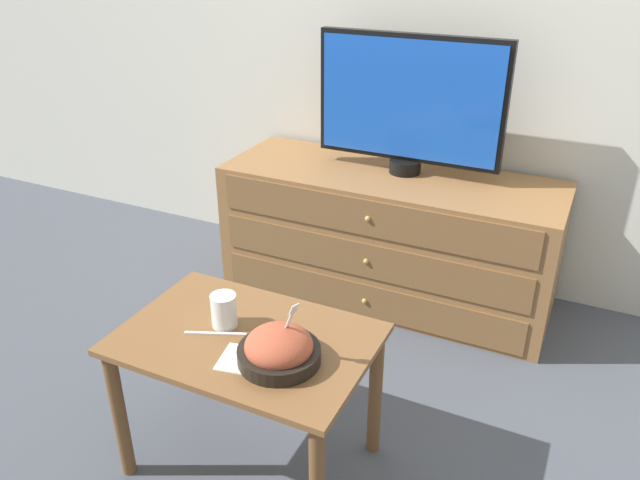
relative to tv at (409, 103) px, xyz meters
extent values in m
plane|color=#474C56|center=(0.04, 0.23, -0.91)|extent=(12.00, 12.00, 0.00)
cube|color=olive|center=(-0.04, -0.06, -0.61)|extent=(1.50, 0.52, 0.60)
cube|color=brown|center=(-0.04, -0.32, -0.81)|extent=(1.38, 0.01, 0.16)
sphere|color=tan|center=(-0.04, -0.33, -0.81)|extent=(0.02, 0.02, 0.02)
cube|color=brown|center=(-0.04, -0.32, -0.61)|extent=(1.38, 0.01, 0.16)
sphere|color=tan|center=(-0.04, -0.33, -0.61)|extent=(0.02, 0.02, 0.02)
cube|color=brown|center=(-0.04, -0.32, -0.41)|extent=(1.38, 0.01, 0.16)
sphere|color=tan|center=(-0.04, -0.33, -0.41)|extent=(0.02, 0.02, 0.02)
cylinder|color=black|center=(0.00, 0.00, -0.28)|extent=(0.14, 0.14, 0.06)
cube|color=black|center=(0.00, 0.00, 0.01)|extent=(0.81, 0.04, 0.53)
cube|color=blue|center=(0.00, -0.02, 0.01)|extent=(0.77, 0.01, 0.49)
cube|color=brown|center=(-0.07, -1.24, -0.43)|extent=(0.75, 0.50, 0.02)
cylinder|color=brown|center=(-0.41, -1.46, -0.67)|extent=(0.04, 0.04, 0.47)
cylinder|color=brown|center=(-0.41, -1.03, -0.67)|extent=(0.04, 0.04, 0.47)
cylinder|color=brown|center=(0.27, -1.03, -0.67)|extent=(0.04, 0.04, 0.47)
cylinder|color=black|center=(0.08, -1.30, -0.40)|extent=(0.23, 0.23, 0.04)
ellipsoid|color=#AD4C33|center=(0.08, -1.30, -0.37)|extent=(0.19, 0.19, 0.10)
cube|color=white|center=(0.09, -1.27, -0.32)|extent=(0.07, 0.04, 0.15)
cube|color=white|center=(0.12, -1.29, -0.24)|extent=(0.02, 0.03, 0.03)
cylinder|color=#9E6638|center=(-0.16, -1.22, -0.39)|extent=(0.07, 0.07, 0.06)
cylinder|color=white|center=(-0.16, -1.22, -0.37)|extent=(0.08, 0.08, 0.10)
cube|color=silver|center=(-0.02, -1.34, -0.42)|extent=(0.15, 0.15, 0.00)
cube|color=white|center=(-0.16, -1.27, -0.41)|extent=(0.18, 0.08, 0.01)
camera|label=1|loc=(0.78, -2.51, 0.67)|focal=35.00mm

